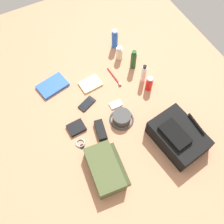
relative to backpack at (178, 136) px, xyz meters
The scene contains 17 objects.
ground_plane 0.46m from the backpack, 142.45° to the right, with size 2.64×2.02×0.02m, color tan.
backpack is the anchor object (origin of this frame).
toiletry_pouch 0.50m from the backpack, 94.03° to the right, with size 0.31×0.23×0.10m.
bucket_hat 0.38m from the backpack, 141.23° to the right, with size 0.17×0.17×0.07m.
deodorant_spray 0.90m from the backpack, behind, with size 0.05×0.05×0.17m.
lotion_bottle 0.78m from the backpack, behind, with size 0.05×0.05×0.12m.
shampoo_bottle 0.66m from the backpack, behind, with size 0.04×0.04×0.17m.
toothpaste_tube 0.51m from the backpack, behind, with size 0.03×0.03×0.16m.
sunscreen_spray 0.43m from the backpack, behind, with size 0.05×0.05×0.12m.
paperback_novel 0.94m from the backpack, 144.52° to the right, with size 0.18×0.23×0.02m.
cell_phone 0.65m from the backpack, 142.82° to the right, with size 0.10×0.14×0.01m.
media_player 0.47m from the backpack, 152.50° to the right, with size 0.05×0.08×0.01m.
wristwatch 0.62m from the backpack, 115.77° to the right, with size 0.07×0.06×0.01m.
toothbrush 0.63m from the backpack, 169.60° to the right, with size 0.19×0.02×0.02m.
wallet 0.66m from the backpack, 125.45° to the right, with size 0.09×0.11×0.02m, color black.
notepad 0.72m from the backpack, 155.58° to the right, with size 0.11×0.15×0.02m, color beige.
sunglasses_case 0.49m from the backpack, 125.37° to the right, with size 0.14×0.06×0.04m, color black.
Camera 1 is at (0.75, -0.39, 1.57)m, focal length 41.90 mm.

